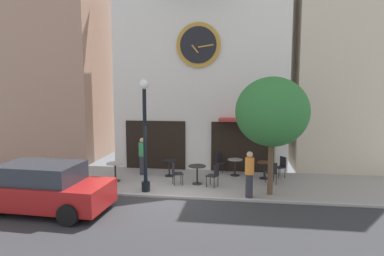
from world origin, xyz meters
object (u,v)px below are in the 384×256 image
pedestrian_green (142,156)px  pedestrian_orange (249,174)px  cafe_table_near_curb (115,168)px  cafe_table_center_right (264,168)px  street_tree (272,112)px  cafe_chair_near_tree (272,171)px  cafe_chair_right_end (214,174)px  cafe_table_center_left (169,165)px  cafe_chair_facing_street (281,165)px  cafe_table_leftmost (235,164)px  cafe_chair_corner (176,172)px  cafe_table_rightmost (197,171)px  parked_car_red (42,188)px  street_lamp (145,135)px  cafe_chair_mid_row (220,161)px

pedestrian_green → pedestrian_orange: size_ratio=1.00×
cafe_table_near_curb → cafe_table_center_right: cafe_table_near_curb is taller
street_tree → pedestrian_green: size_ratio=2.57×
cafe_chair_near_tree → cafe_chair_right_end: 2.38m
pedestrian_green → street_tree: bearing=-20.6°
cafe_table_center_left → cafe_chair_right_end: cafe_chair_right_end is taller
cafe_chair_facing_street → cafe_table_leftmost: bearing=-179.5°
cafe_chair_corner → street_tree: bearing=-11.0°
cafe_table_center_left → cafe_table_rightmost: (1.37, -1.04, 0.05)m
cafe_table_center_right → cafe_chair_near_tree: bearing=-73.7°
pedestrian_orange → cafe_table_center_right: bearing=74.8°
cafe_table_near_curb → cafe_table_rightmost: 3.44m
cafe_table_leftmost → cafe_chair_near_tree: 1.86m
cafe_table_center_left → cafe_chair_corner: bearing=-67.2°
parked_car_red → pedestrian_orange: bearing=19.3°
street_lamp → parked_car_red: 3.90m
parked_car_red → cafe_chair_near_tree: bearing=28.6°
street_lamp → pedestrian_green: size_ratio=2.51×
street_tree → pedestrian_orange: size_ratio=2.57×
cafe_table_center_left → cafe_table_leftmost: bearing=9.7°
cafe_table_leftmost → cafe_table_center_right: cafe_table_leftmost is taller
cafe_chair_near_tree → cafe_chair_corner: 3.88m
cafe_chair_facing_street → cafe_chair_corner: same height
cafe_table_center_right → cafe_chair_right_end: bearing=-143.1°
cafe_chair_mid_row → pedestrian_green: (-3.41, -0.92, 0.33)m
street_lamp → cafe_table_rightmost: (1.81, 1.21, -1.60)m
cafe_chair_mid_row → street_tree: bearing=-55.8°
cafe_table_rightmost → cafe_chair_mid_row: 2.19m
cafe_chair_near_tree → pedestrian_green: pedestrian_green is taller
street_lamp → cafe_table_leftmost: 4.59m
cafe_chair_near_tree → pedestrian_green: bearing=172.6°
street_lamp → cafe_table_near_curb: bearing=144.7°
pedestrian_orange → cafe_chair_mid_row: bearing=109.9°
cafe_table_leftmost → cafe_table_rightmost: bearing=-134.5°
cafe_chair_facing_street → pedestrian_orange: (-1.43, -2.93, 0.33)m
street_lamp → pedestrian_green: (-0.80, 2.33, -1.27)m
street_lamp → cafe_table_near_curb: street_lamp is taller
pedestrian_green → pedestrian_orange: (4.65, -2.51, 0.00)m
cafe_table_rightmost → cafe_chair_facing_street: 3.81m
cafe_table_rightmost → parked_car_red: size_ratio=0.17×
cafe_chair_facing_street → pedestrian_green: pedestrian_green is taller
cafe_table_near_curb → pedestrian_orange: size_ratio=0.46×
cafe_chair_corner → pedestrian_green: 2.23m
cafe_table_center_left → cafe_chair_near_tree: size_ratio=0.81×
cafe_chair_facing_street → cafe_chair_right_end: (-2.77, -1.88, 0.00)m
street_tree → pedestrian_orange: street_tree is taller
cafe_table_leftmost → cafe_table_center_right: size_ratio=1.01×
street_tree → cafe_chair_mid_row: size_ratio=4.77×
cafe_table_rightmost → cafe_table_leftmost: 2.14m
street_lamp → parked_car_red: street_lamp is taller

